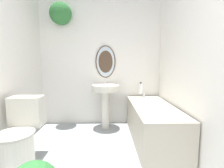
{
  "coord_description": "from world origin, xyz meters",
  "views": [
    {
      "loc": [
        0.14,
        -0.48,
        1.16
      ],
      "look_at": [
        0.19,
        1.65,
        0.9
      ],
      "focal_mm": 26.0,
      "sensor_mm": 36.0,
      "label": 1
    }
  ],
  "objects_px": {
    "pedestal_sink": "(105,95)",
    "bathtub": "(153,122)",
    "toilet": "(20,137)",
    "shampoo_bottle": "(141,88)"
  },
  "relations": [
    {
      "from": "toilet",
      "to": "shampoo_bottle",
      "type": "height_order",
      "value": "shampoo_bottle"
    },
    {
      "from": "toilet",
      "to": "bathtub",
      "type": "relative_size",
      "value": 0.53
    },
    {
      "from": "pedestal_sink",
      "to": "shampoo_bottle",
      "type": "bearing_deg",
      "value": 8.4
    },
    {
      "from": "toilet",
      "to": "pedestal_sink",
      "type": "xyz_separation_m",
      "value": [
        0.96,
        1.07,
        0.28
      ]
    },
    {
      "from": "pedestal_sink",
      "to": "toilet",
      "type": "bearing_deg",
      "value": -132.11
    },
    {
      "from": "pedestal_sink",
      "to": "bathtub",
      "type": "xyz_separation_m",
      "value": [
        0.73,
        -0.5,
        -0.33
      ]
    },
    {
      "from": "toilet",
      "to": "bathtub",
      "type": "xyz_separation_m",
      "value": [
        1.69,
        0.57,
        -0.05
      ]
    },
    {
      "from": "pedestal_sink",
      "to": "shampoo_bottle",
      "type": "distance_m",
      "value": 0.66
    },
    {
      "from": "bathtub",
      "to": "shampoo_bottle",
      "type": "height_order",
      "value": "shampoo_bottle"
    },
    {
      "from": "pedestal_sink",
      "to": "bathtub",
      "type": "distance_m",
      "value": 0.94
    }
  ]
}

